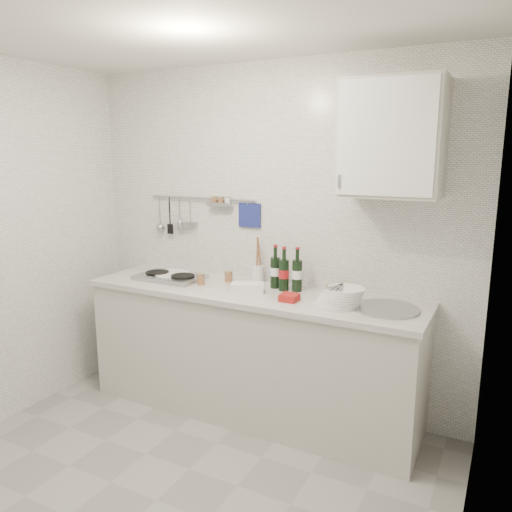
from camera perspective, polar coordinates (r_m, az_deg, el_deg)
The scene contains 17 objects.
floor at distance 3.09m, azimuth -11.32°, elevation -25.71°, with size 3.00×3.00×0.00m, color gray.
ceiling at distance 2.54m, azimuth -13.81°, elevation 25.82°, with size 3.00×3.00×0.00m, color silver.
back_wall at distance 3.70m, azimuth 1.56°, elevation 2.10°, with size 3.00×0.02×2.50m, color silver.
wall_right at distance 1.98m, azimuth 23.56°, elevation -7.46°, with size 0.02×2.80×2.50m, color silver.
counter at distance 3.67m, azimuth -0.50°, elevation -11.30°, with size 2.44×0.64×0.96m.
wall_rail at distance 3.94m, azimuth -6.49°, elevation 5.20°, with size 0.98×0.09×0.34m.
wall_cabinet at distance 3.17m, azimuth 15.27°, elevation 12.81°, with size 0.60×0.38×0.70m.
plate_stack_hob at distance 3.91m, azimuth -9.71°, elevation -2.17°, with size 0.29×0.29×0.04m.
plate_stack_sink at distance 3.20m, azimuth 9.71°, elevation -4.64°, with size 0.31×0.29×0.12m.
wine_bottles at distance 3.49m, azimuth 3.37°, elevation -1.41°, with size 0.25×0.11×0.31m.
butter_dish at distance 3.45m, azimuth -0.96°, elevation -3.66°, with size 0.22×0.11×0.07m, color white.
strawberry_punnet at distance 3.26m, azimuth 3.83°, elevation -4.75°, with size 0.11×0.11×0.05m, color red.
utensil_crock at distance 3.71m, azimuth 0.22°, elevation -1.80°, with size 0.08×0.08×0.34m.
jar_a at distance 3.75m, azimuth -3.15°, elevation -2.27°, with size 0.06×0.06×0.08m.
jar_b at distance 3.47m, azimuth 9.97°, elevation -3.59°, with size 0.06×0.06×0.08m.
jar_c at distance 3.41m, azimuth 8.53°, elevation -3.83°, with size 0.07×0.07×0.08m.
jar_d at distance 3.67m, azimuth -6.34°, elevation -2.59°, with size 0.06×0.06×0.09m.
Camera 1 is at (1.59, -1.88, 1.87)m, focal length 35.00 mm.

